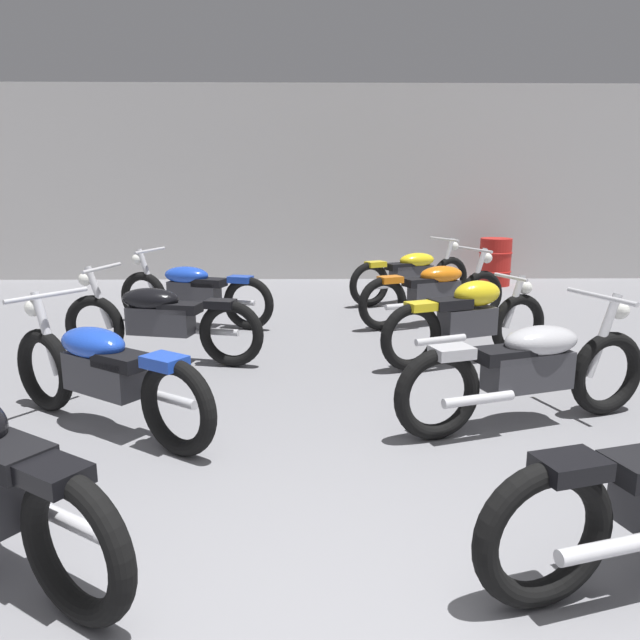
{
  "coord_description": "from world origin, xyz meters",
  "views": [
    {
      "loc": [
        -0.09,
        -1.72,
        1.77
      ],
      "look_at": [
        0.0,
        3.68,
        0.55
      ],
      "focal_mm": 33.47,
      "sensor_mm": 36.0,
      "label": 1
    }
  ],
  "objects_px": {
    "motorcycle_left_row_2": "(159,319)",
    "motorcycle_right_row_1": "(530,368)",
    "motorcycle_left_row_3": "(193,291)",
    "motorcycle_right_row_3": "(435,290)",
    "motorcycle_right_row_2": "(468,319)",
    "motorcycle_left_row_1": "(103,371)",
    "motorcycle_right_row_4": "(412,273)",
    "oil_drum": "(495,262)"
  },
  "relations": [
    {
      "from": "motorcycle_right_row_1",
      "to": "motorcycle_right_row_2",
      "type": "height_order",
      "value": "motorcycle_right_row_1"
    },
    {
      "from": "motorcycle_left_row_2",
      "to": "motorcycle_right_row_3",
      "type": "distance_m",
      "value": 3.54
    },
    {
      "from": "motorcycle_left_row_1",
      "to": "oil_drum",
      "type": "relative_size",
      "value": 2.18
    },
    {
      "from": "motorcycle_left_row_1",
      "to": "oil_drum",
      "type": "height_order",
      "value": "motorcycle_left_row_1"
    },
    {
      "from": "motorcycle_left_row_1",
      "to": "motorcycle_right_row_2",
      "type": "xyz_separation_m",
      "value": [
        3.1,
        1.66,
        0.01
      ]
    },
    {
      "from": "motorcycle_left_row_3",
      "to": "oil_drum",
      "type": "xyz_separation_m",
      "value": [
        4.85,
        3.16,
        -0.03
      ]
    },
    {
      "from": "motorcycle_right_row_1",
      "to": "motorcycle_left_row_2",
      "type": "bearing_deg",
      "value": 151.29
    },
    {
      "from": "motorcycle_left_row_3",
      "to": "oil_drum",
      "type": "distance_m",
      "value": 5.79
    },
    {
      "from": "motorcycle_right_row_1",
      "to": "motorcycle_right_row_2",
      "type": "relative_size",
      "value": 1.12
    },
    {
      "from": "motorcycle_left_row_3",
      "to": "motorcycle_right_row_3",
      "type": "height_order",
      "value": "same"
    },
    {
      "from": "motorcycle_right_row_2",
      "to": "motorcycle_left_row_1",
      "type": "bearing_deg",
      "value": -151.85
    },
    {
      "from": "motorcycle_right_row_2",
      "to": "oil_drum",
      "type": "relative_size",
      "value": 2.2
    },
    {
      "from": "motorcycle_left_row_1",
      "to": "motorcycle_left_row_3",
      "type": "relative_size",
      "value": 0.88
    },
    {
      "from": "motorcycle_left_row_1",
      "to": "oil_drum",
      "type": "distance_m",
      "value": 8.16
    },
    {
      "from": "motorcycle_left_row_2",
      "to": "motorcycle_left_row_3",
      "type": "relative_size",
      "value": 1.02
    },
    {
      "from": "motorcycle_left_row_1",
      "to": "motorcycle_left_row_3",
      "type": "distance_m",
      "value": 3.39
    },
    {
      "from": "motorcycle_left_row_2",
      "to": "oil_drum",
      "type": "bearing_deg",
      "value": 44.49
    },
    {
      "from": "motorcycle_right_row_2",
      "to": "motorcycle_left_row_2",
      "type": "bearing_deg",
      "value": 178.31
    },
    {
      "from": "motorcycle_left_row_2",
      "to": "motorcycle_left_row_3",
      "type": "distance_m",
      "value": 1.64
    },
    {
      "from": "motorcycle_right_row_2",
      "to": "oil_drum",
      "type": "distance_m",
      "value": 5.2
    },
    {
      "from": "motorcycle_left_row_1",
      "to": "motorcycle_right_row_1",
      "type": "distance_m",
      "value": 3.13
    },
    {
      "from": "motorcycle_left_row_2",
      "to": "oil_drum",
      "type": "xyz_separation_m",
      "value": [
        4.88,
        4.8,
        -0.03
      ]
    },
    {
      "from": "motorcycle_left_row_1",
      "to": "motorcycle_right_row_3",
      "type": "bearing_deg",
      "value": 47.34
    },
    {
      "from": "motorcycle_left_row_3",
      "to": "motorcycle_right_row_1",
      "type": "bearing_deg",
      "value": -47.15
    },
    {
      "from": "motorcycle_right_row_1",
      "to": "oil_drum",
      "type": "xyz_separation_m",
      "value": [
        1.73,
        6.52,
        -0.03
      ]
    },
    {
      "from": "motorcycle_right_row_3",
      "to": "oil_drum",
      "type": "height_order",
      "value": "motorcycle_right_row_3"
    },
    {
      "from": "motorcycle_left_row_2",
      "to": "motorcycle_right_row_1",
      "type": "height_order",
      "value": "same"
    },
    {
      "from": "motorcycle_left_row_1",
      "to": "motorcycle_left_row_3",
      "type": "height_order",
      "value": "same"
    },
    {
      "from": "motorcycle_left_row_1",
      "to": "motorcycle_right_row_4",
      "type": "bearing_deg",
      "value": 57.95
    },
    {
      "from": "motorcycle_left_row_2",
      "to": "motorcycle_right_row_1",
      "type": "bearing_deg",
      "value": -28.71
    },
    {
      "from": "motorcycle_right_row_3",
      "to": "motorcycle_left_row_2",
      "type": "bearing_deg",
      "value": -152.53
    },
    {
      "from": "motorcycle_left_row_1",
      "to": "motorcycle_left_row_2",
      "type": "xyz_separation_m",
      "value": [
        -0.02,
        1.75,
        0.0
      ]
    },
    {
      "from": "motorcycle_right_row_4",
      "to": "motorcycle_right_row_1",
      "type": "bearing_deg",
      "value": -89.39
    },
    {
      "from": "motorcycle_right_row_4",
      "to": "oil_drum",
      "type": "distance_m",
      "value": 2.42
    },
    {
      "from": "motorcycle_left_row_1",
      "to": "motorcycle_right_row_3",
      "type": "distance_m",
      "value": 4.6
    },
    {
      "from": "motorcycle_left_row_3",
      "to": "motorcycle_right_row_1",
      "type": "relative_size",
      "value": 1.0
    },
    {
      "from": "motorcycle_left_row_3",
      "to": "motorcycle_right_row_2",
      "type": "bearing_deg",
      "value": -29.23
    },
    {
      "from": "motorcycle_right_row_4",
      "to": "oil_drum",
      "type": "bearing_deg",
      "value": 42.46
    },
    {
      "from": "motorcycle_left_row_3",
      "to": "motorcycle_right_row_1",
      "type": "xyz_separation_m",
      "value": [
        3.12,
        -3.36,
        0.0
      ]
    },
    {
      "from": "motorcycle_left_row_1",
      "to": "oil_drum",
      "type": "xyz_separation_m",
      "value": [
        4.86,
        6.55,
        -0.03
      ]
    },
    {
      "from": "motorcycle_left_row_3",
      "to": "motorcycle_right_row_2",
      "type": "height_order",
      "value": "motorcycle_left_row_3"
    },
    {
      "from": "motorcycle_left_row_3",
      "to": "motorcycle_right_row_2",
      "type": "distance_m",
      "value": 3.54
    }
  ]
}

